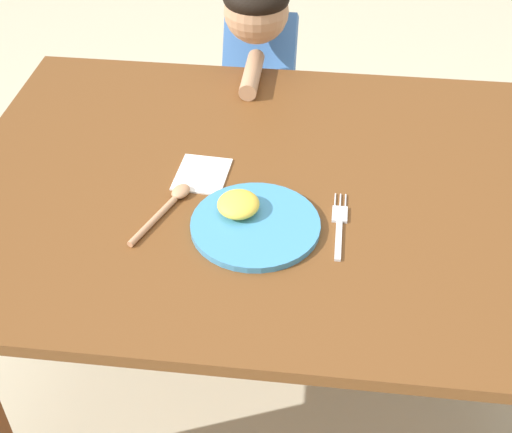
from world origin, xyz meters
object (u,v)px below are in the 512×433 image
(plate, at_px, (251,220))
(fork, at_px, (339,225))
(person, at_px, (260,101))
(spoon, at_px, (168,205))

(plate, xyz_separation_m, fork, (0.17, 0.02, -0.01))
(plate, bearing_deg, person, 95.10)
(plate, distance_m, person, 0.77)
(fork, distance_m, spoon, 0.35)
(spoon, xyz_separation_m, person, (0.11, 0.71, -0.18))
(plate, height_order, spoon, plate)
(plate, xyz_separation_m, person, (-0.07, 0.75, -0.18))
(fork, bearing_deg, person, 18.52)
(plate, distance_m, fork, 0.17)
(plate, relative_size, person, 0.28)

